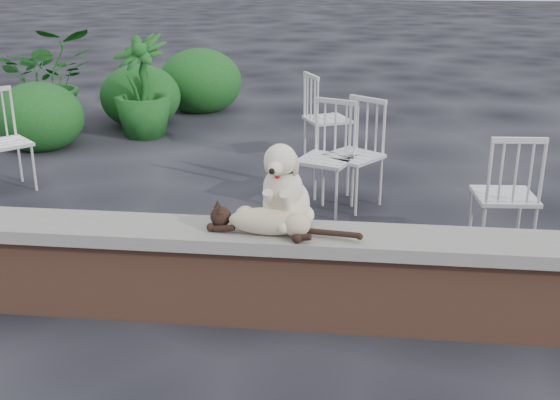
# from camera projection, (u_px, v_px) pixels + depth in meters

# --- Properties ---
(ground) EXTENTS (60.00, 60.00, 0.00)m
(ground) POSITION_uv_depth(u_px,v_px,m) (273.00, 318.00, 4.23)
(ground) COLOR black
(ground) RESTS_ON ground
(brick_wall) EXTENTS (6.00, 0.30, 0.50)m
(brick_wall) POSITION_uv_depth(u_px,v_px,m) (273.00, 281.00, 4.14)
(brick_wall) COLOR brown
(brick_wall) RESTS_ON ground
(capstone) EXTENTS (6.20, 0.40, 0.08)m
(capstone) POSITION_uv_depth(u_px,v_px,m) (273.00, 237.00, 4.04)
(capstone) COLOR slate
(capstone) RESTS_ON brick_wall
(dog) EXTENTS (0.44, 0.53, 0.54)m
(dog) POSITION_uv_depth(u_px,v_px,m) (286.00, 182.00, 4.02)
(dog) COLOR beige
(dog) RESTS_ON capstone
(cat) EXTENTS (1.09, 0.47, 0.18)m
(cat) POSITION_uv_depth(u_px,v_px,m) (270.00, 220.00, 3.95)
(cat) COLOR tan
(cat) RESTS_ON capstone
(chair_e) EXTENTS (0.75, 0.75, 0.94)m
(chair_e) POSITION_uv_depth(u_px,v_px,m) (327.00, 118.00, 7.25)
(chair_e) COLOR silver
(chair_e) RESTS_ON ground
(chair_d) EXTENTS (0.78, 0.78, 0.94)m
(chair_d) POSITION_uv_depth(u_px,v_px,m) (353.00, 154.00, 5.94)
(chair_d) COLOR silver
(chair_d) RESTS_ON ground
(chair_b) EXTENTS (0.72, 0.72, 0.94)m
(chair_b) POSITION_uv_depth(u_px,v_px,m) (326.00, 158.00, 5.84)
(chair_b) COLOR silver
(chair_b) RESTS_ON ground
(chair_c) EXTENTS (0.60, 0.60, 0.94)m
(chair_c) POSITION_uv_depth(u_px,v_px,m) (505.00, 194.00, 4.97)
(chair_c) COLOR silver
(chair_c) RESTS_ON ground
(chair_a) EXTENTS (0.79, 0.79, 0.94)m
(chair_a) POSITION_uv_depth(u_px,v_px,m) (4.00, 142.00, 6.34)
(chair_a) COLOR silver
(chair_a) RESTS_ON ground
(potted_plant_a) EXTENTS (1.50, 1.43, 1.29)m
(potted_plant_a) POSITION_uv_depth(u_px,v_px,m) (50.00, 80.00, 8.36)
(potted_plant_a) COLOR #164D19
(potted_plant_a) RESTS_ON ground
(potted_plant_b) EXTENTS (0.91, 0.91, 1.22)m
(potted_plant_b) POSITION_uv_depth(u_px,v_px,m) (142.00, 87.00, 8.17)
(potted_plant_b) COLOR #164D19
(potted_plant_b) RESTS_ON ground
(shrubbery) EXTENTS (2.46, 3.14, 0.92)m
(shrubbery) POSITION_uv_depth(u_px,v_px,m) (143.00, 95.00, 8.86)
(shrubbery) COLOR #164D19
(shrubbery) RESTS_ON ground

